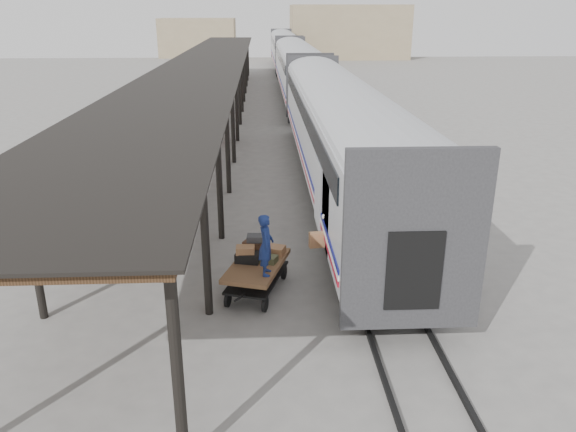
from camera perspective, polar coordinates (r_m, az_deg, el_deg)
The scene contains 11 objects.
ground at distance 16.22m, azimuth -2.62°, elevation -6.20°, with size 160.00×160.00×0.00m, color slate.
train at distance 48.64m, azimuth 1.01°, elevation 14.86°, with size 3.45×76.01×4.01m.
canopy at distance 38.82m, azimuth -8.12°, elevation 15.27°, with size 4.90×64.30×4.15m.
rails at distance 49.16m, azimuth 0.98°, elevation 11.83°, with size 1.54×150.00×0.12m.
building_far at distance 93.64m, azimuth 6.13°, elevation 18.12°, with size 18.00×10.00×8.00m, color tan.
building_left at distance 97.15m, azimuth -9.11°, elevation 17.47°, with size 12.00×8.00×6.00m, color tan.
baggage_cart at distance 15.12m, azimuth -3.17°, elevation -5.54°, with size 1.90×2.66×0.86m.
suitcase_stack at distance 15.30m, azimuth -3.25°, elevation -3.54°, with size 1.41×1.13×0.59m.
luggage_tug at distance 32.68m, azimuth -8.40°, elevation 8.36°, with size 1.09×1.63×1.36m.
porter at distance 14.11m, azimuth -2.25°, elevation -2.95°, with size 0.59×0.38×1.61m, color navy.
pedestrian at distance 33.70m, azimuth -8.87°, elevation 8.99°, with size 0.93×0.39×1.59m, color black.
Camera 1 is at (0.04, -14.54, 7.20)m, focal length 35.00 mm.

